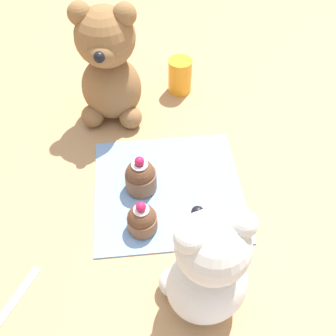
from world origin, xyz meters
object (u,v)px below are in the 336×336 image
object	(u,v)px
cupcake_near_tan_bear	(141,176)
teddy_bear_tan	(109,67)
cupcake_near_cream_bear	(142,219)
juice_glass	(180,76)
teaspoon	(11,304)
teddy_bear_cream	(208,270)

from	to	relation	value
cupcake_near_tan_bear	teddy_bear_tan	bearing A→B (deg)	-77.66
cupcake_near_cream_bear	teddy_bear_tan	bearing A→B (deg)	-81.69
teddy_bear_tan	juice_glass	size ratio (longest dim) A/B	3.15
cupcake_near_tan_bear	teaspoon	bearing A→B (deg)	44.21
teddy_bear_cream	juice_glass	world-z (taller)	teddy_bear_cream
teddy_bear_tan	cupcake_near_cream_bear	distance (m)	0.29
teddy_bear_cream	teddy_bear_tan	bearing A→B (deg)	-85.55
juice_glass	teddy_bear_cream	bearing A→B (deg)	87.04
teddy_bear_cream	cupcake_near_cream_bear	world-z (taller)	teddy_bear_cream
cupcake_near_tan_bear	juice_glass	distance (m)	0.28
juice_glass	teaspoon	bearing A→B (deg)	57.32
teddy_bear_tan	teaspoon	world-z (taller)	teddy_bear_tan
teddy_bear_tan	cupcake_near_tan_bear	distance (m)	0.22
juice_glass	cupcake_near_cream_bear	bearing A→B (deg)	73.75
teddy_bear_cream	teddy_bear_tan	xyz separation A→B (m)	(0.12, -0.40, 0.02)
teddy_bear_cream	cupcake_near_tan_bear	bearing A→B (deg)	-82.06
teddy_bear_cream	teaspoon	xyz separation A→B (m)	(0.26, -0.02, -0.09)
teddy_bear_tan	juice_glass	distance (m)	0.17
teddy_bear_tan	cupcake_near_cream_bear	xyz separation A→B (m)	(-0.04, 0.28, -0.09)
teaspoon	teddy_bear_tan	bearing A→B (deg)	9.09
cupcake_near_tan_bear	juice_glass	bearing A→B (deg)	-110.33
teddy_bear_cream	teaspoon	distance (m)	0.28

